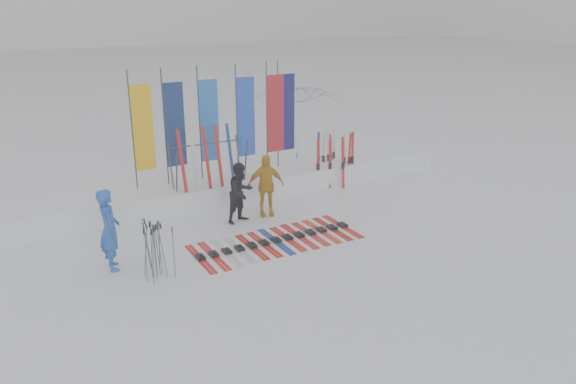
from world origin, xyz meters
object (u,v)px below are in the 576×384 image
person_yellow (266,185)px  ski_rack (209,158)px  person_blue (109,230)px  tent_canopy (299,126)px  ski_row (276,240)px  person_black (241,193)px

person_yellow → ski_rack: bearing=139.8°
person_yellow → person_blue: bearing=-150.0°
person_blue → tent_canopy: tent_canopy is taller
ski_row → person_blue: bearing=172.2°
person_blue → ski_rack: (3.29, 2.61, 0.48)m
person_blue → person_yellow: bearing=-71.5°
person_yellow → tent_canopy: 4.74m
person_yellow → ski_row: person_yellow is taller
tent_canopy → ski_row: tent_canopy is taller
tent_canopy → person_blue: bearing=-147.5°
person_black → person_blue: bearing=179.4°
person_black → ski_rack: 1.65m
tent_canopy → ski_rack: bearing=-152.8°
person_blue → person_yellow: size_ratio=1.07×
person_blue → person_black: size_ratio=1.14×
person_black → ski_row: size_ratio=0.39×
ski_rack → person_blue: bearing=-141.6°
person_blue → tent_canopy: size_ratio=0.57×
ski_rack → person_black: bearing=-80.8°
person_yellow → tent_canopy: bearing=63.6°
tent_canopy → ski_row: 6.54m
person_yellow → ski_rack: size_ratio=0.82×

